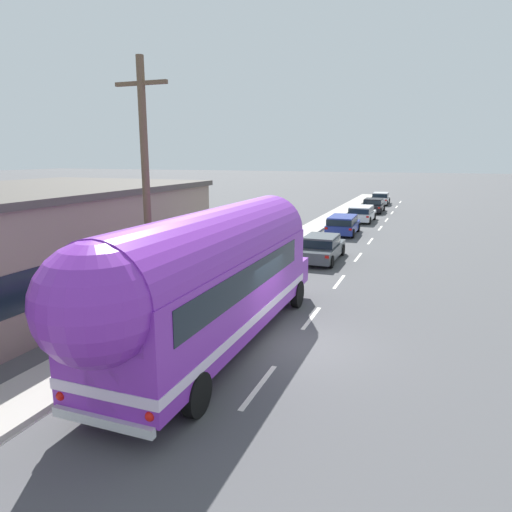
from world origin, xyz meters
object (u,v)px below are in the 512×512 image
(utility_pole, at_px, (146,193))
(car_third, at_px, (362,213))
(painted_bus, at_px, (209,276))
(car_fourth, at_px, (373,205))
(car_fifth, at_px, (381,198))
(car_lead, at_px, (321,247))
(car_second, at_px, (343,224))

(utility_pole, height_order, car_third, utility_pole)
(painted_bus, xyz_separation_m, car_fourth, (0.15, 36.33, -1.56))
(car_third, bearing_deg, painted_bus, -90.12)
(car_fourth, xyz_separation_m, car_fifth, (-0.17, 8.11, -0.00))
(utility_pole, height_order, car_fifth, utility_pole)
(utility_pole, height_order, car_lead, utility_pole)
(utility_pole, bearing_deg, painted_bus, -25.56)
(car_third, distance_m, car_fourth, 7.38)
(car_fourth, relative_size, car_fifth, 0.99)
(car_second, relative_size, car_fourth, 0.95)
(utility_pole, bearing_deg, car_lead, 75.56)
(car_third, bearing_deg, utility_pole, -95.94)
(car_lead, xyz_separation_m, car_second, (-0.45, 8.76, 0.05))
(utility_pole, bearing_deg, car_third, 84.06)
(utility_pole, height_order, painted_bus, utility_pole)
(car_second, distance_m, car_third, 7.12)
(car_second, bearing_deg, car_lead, -87.04)
(car_second, xyz_separation_m, car_fourth, (0.40, 14.49, -0.05))
(painted_bus, height_order, car_second, painted_bus)
(car_lead, bearing_deg, car_fourth, 90.14)
(painted_bus, distance_m, car_second, 21.89)
(utility_pole, xyz_separation_m, car_third, (2.87, 27.60, -3.64))
(car_fourth, bearing_deg, car_third, -90.73)
(car_fifth, bearing_deg, utility_pole, -93.71)
(utility_pole, height_order, car_second, utility_pole)
(painted_bus, height_order, car_fifth, painted_bus)
(car_second, xyz_separation_m, car_fifth, (0.23, 22.61, -0.05))
(utility_pole, height_order, car_fourth, utility_pole)
(car_lead, relative_size, car_second, 1.05)
(car_fifth, bearing_deg, car_lead, -89.59)
(utility_pole, relative_size, car_second, 1.92)
(utility_pole, bearing_deg, car_fifth, 86.29)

